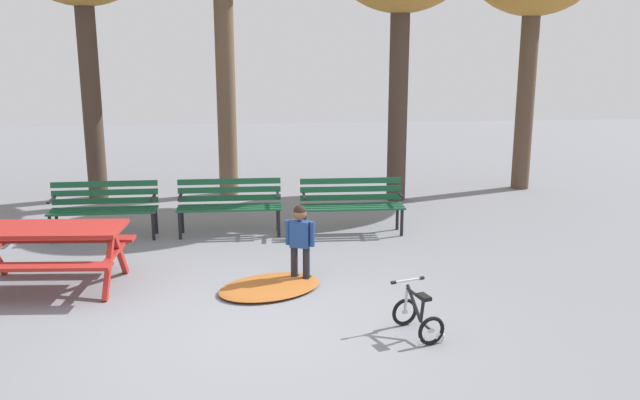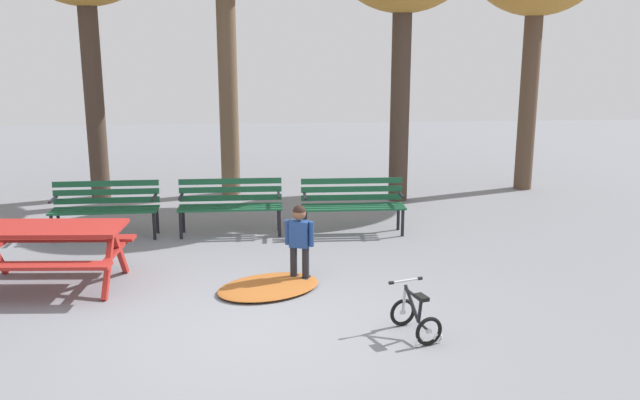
{
  "view_description": "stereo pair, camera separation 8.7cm",
  "coord_description": "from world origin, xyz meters",
  "px_view_note": "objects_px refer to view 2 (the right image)",
  "views": [
    {
      "loc": [
        0.06,
        -6.69,
        2.97
      ],
      "look_at": [
        0.89,
        2.2,
        0.85
      ],
      "focal_mm": 38.06,
      "sensor_mm": 36.0,
      "label": 1
    },
    {
      "loc": [
        0.14,
        -6.7,
        2.97
      ],
      "look_at": [
        0.89,
        2.2,
        0.85
      ],
      "focal_mm": 38.06,
      "sensor_mm": 36.0,
      "label": 2
    }
  ],
  "objects_px": {
    "park_bench_far_left": "(106,204)",
    "child_standing": "(299,237)",
    "park_bench_left": "(230,202)",
    "picnic_table": "(48,240)",
    "kids_bicycle": "(416,317)",
    "park_bench_right": "(353,201)"
  },
  "relations": [
    {
      "from": "picnic_table",
      "to": "kids_bicycle",
      "type": "bearing_deg",
      "value": -23.22
    },
    {
      "from": "child_standing",
      "to": "park_bench_far_left",
      "type": "bearing_deg",
      "value": 141.78
    },
    {
      "from": "park_bench_left",
      "to": "park_bench_right",
      "type": "relative_size",
      "value": 1.0
    },
    {
      "from": "park_bench_left",
      "to": "kids_bicycle",
      "type": "relative_size",
      "value": 2.56
    },
    {
      "from": "kids_bicycle",
      "to": "park_bench_left",
      "type": "bearing_deg",
      "value": 117.34
    },
    {
      "from": "park_bench_left",
      "to": "park_bench_far_left",
      "type": "bearing_deg",
      "value": -179.5
    },
    {
      "from": "park_bench_left",
      "to": "picnic_table",
      "type": "bearing_deg",
      "value": -133.89
    },
    {
      "from": "child_standing",
      "to": "park_bench_right",
      "type": "bearing_deg",
      "value": 66.1
    },
    {
      "from": "park_bench_right",
      "to": "child_standing",
      "type": "height_order",
      "value": "child_standing"
    },
    {
      "from": "park_bench_far_left",
      "to": "child_standing",
      "type": "relative_size",
      "value": 1.63
    },
    {
      "from": "park_bench_far_left",
      "to": "kids_bicycle",
      "type": "height_order",
      "value": "park_bench_far_left"
    },
    {
      "from": "park_bench_far_left",
      "to": "park_bench_left",
      "type": "height_order",
      "value": "same"
    },
    {
      "from": "picnic_table",
      "to": "park_bench_left",
      "type": "height_order",
      "value": "park_bench_left"
    },
    {
      "from": "park_bench_far_left",
      "to": "kids_bicycle",
      "type": "distance_m",
      "value": 5.6
    },
    {
      "from": "picnic_table",
      "to": "park_bench_right",
      "type": "bearing_deg",
      "value": 27.23
    },
    {
      "from": "child_standing",
      "to": "park_bench_left",
      "type": "bearing_deg",
      "value": 112.83
    },
    {
      "from": "picnic_table",
      "to": "park_bench_left",
      "type": "bearing_deg",
      "value": 46.11
    },
    {
      "from": "picnic_table",
      "to": "kids_bicycle",
      "type": "height_order",
      "value": "picnic_table"
    },
    {
      "from": "picnic_table",
      "to": "park_bench_far_left",
      "type": "distance_m",
      "value": 2.18
    },
    {
      "from": "picnic_table",
      "to": "park_bench_right",
      "type": "xyz_separation_m",
      "value": [
        4.0,
        2.06,
        -0.08
      ]
    },
    {
      "from": "picnic_table",
      "to": "park_bench_left",
      "type": "distance_m",
      "value": 3.03
    },
    {
      "from": "park_bench_right",
      "to": "kids_bicycle",
      "type": "distance_m",
      "value": 3.86
    }
  ]
}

